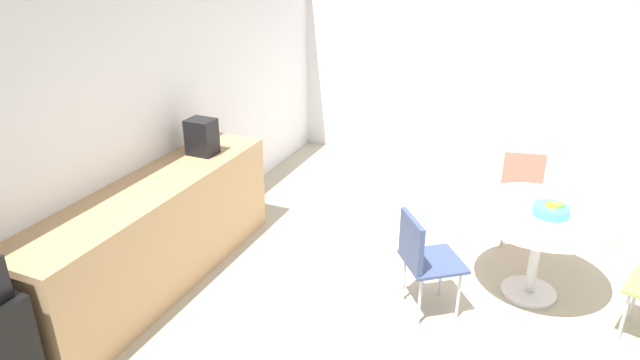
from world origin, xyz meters
The scene contains 10 objects.
ground_plane centered at (0.00, 0.00, 0.00)m, with size 6.00×6.00×0.00m, color #B2A893.
wall_back centered at (0.00, 3.00, 1.30)m, with size 6.00×0.10×2.60m, color silver.
wall_side_right centered at (3.00, 0.00, 1.30)m, with size 0.10×6.00×2.60m, color silver.
counter_block centered at (-0.67, 2.65, 0.45)m, with size 2.59×0.60×0.90m, color tan.
round_table centered at (0.41, -0.22, 0.61)m, with size 1.12×1.12×0.75m.
chair_coral centered at (1.37, -0.01, 0.52)m, with size 0.50×0.50×0.83m.
chair_navy centered at (-0.18, 0.56, 0.52)m, with size 0.59×0.59×0.83m.
fruit_bowl centered at (0.40, -0.28, 0.79)m, with size 0.27×0.27×0.11m.
mug_white centered at (0.20, 2.69, 0.95)m, with size 0.13×0.08×0.09m.
coffee_maker centered at (0.08, 2.65, 1.06)m, with size 0.20×0.24×0.32m, color black.
Camera 1 is at (-3.83, -0.21, 2.76)m, focal length 31.84 mm.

